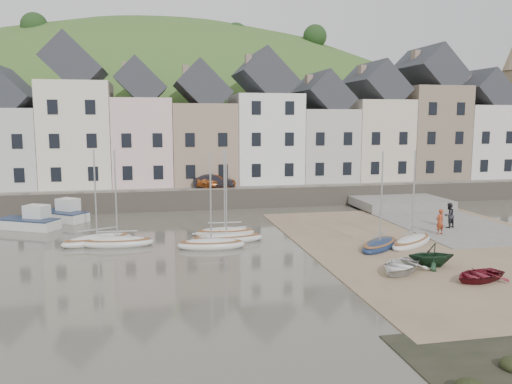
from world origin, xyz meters
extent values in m
plane|color=#484439|center=(0.00, 0.00, 0.00)|extent=(160.00, 160.00, 0.00)
cube|color=#3B6026|center=(0.00, 32.00, 0.75)|extent=(90.00, 30.00, 1.50)
cube|color=slate|center=(0.00, 20.50, 1.55)|extent=(70.00, 7.00, 0.10)
cube|color=slate|center=(0.00, 17.00, 0.90)|extent=(70.00, 1.20, 1.80)
cube|color=#756247|center=(11.00, 0.00, 0.03)|extent=(18.00, 26.00, 0.06)
cube|color=slate|center=(15.00, 8.00, 0.06)|extent=(8.00, 18.00, 0.12)
ellipsoid|color=#3B6026|center=(-5.00, 60.00, -18.00)|extent=(134.40, 84.00, 84.00)
cylinder|color=#382619|center=(-22.00, 48.00, 18.00)|extent=(0.50, 0.50, 3.00)
sphere|color=#213D19|center=(-22.00, 48.00, 20.50)|extent=(3.60, 3.60, 3.60)
cylinder|color=#382619|center=(-8.00, 52.00, 18.00)|extent=(0.50, 0.50, 3.00)
sphere|color=#213D19|center=(-8.00, 52.00, 20.50)|extent=(3.60, 3.60, 3.60)
cylinder|color=#382619|center=(6.00, 50.00, 18.00)|extent=(0.50, 0.50, 3.00)
sphere|color=#213D19|center=(6.00, 50.00, 20.50)|extent=(3.60, 3.60, 3.60)
cylinder|color=#382619|center=(18.00, 49.00, 18.00)|extent=(0.50, 0.50, 3.00)
sphere|color=#213D19|center=(18.00, 49.00, 20.50)|extent=(3.60, 3.60, 3.60)
cube|color=#BCBCB7|center=(-20.05, 24.00, 5.25)|extent=(5.80, 8.00, 7.50)
cube|color=beige|center=(-13.90, 24.00, 6.50)|extent=(6.40, 8.00, 10.00)
cube|color=gray|center=(-15.50, 24.00, 14.73)|extent=(0.60, 0.90, 1.40)
cube|color=beige|center=(-7.85, 24.00, 5.75)|extent=(5.60, 8.00, 8.50)
cube|color=gray|center=(-9.25, 24.00, 12.82)|extent=(0.60, 0.90, 1.40)
cube|color=gray|center=(-1.90, 24.00, 5.50)|extent=(6.20, 8.00, 8.00)
cube|color=gray|center=(-3.45, 24.00, 12.62)|extent=(0.60, 0.90, 1.40)
cube|color=silver|center=(4.55, 24.00, 6.00)|extent=(6.60, 8.00, 9.00)
cube|color=gray|center=(2.90, 24.00, 13.83)|extent=(0.60, 0.90, 1.40)
cube|color=#B9B4AA|center=(10.80, 24.00, 5.25)|extent=(5.80, 8.00, 7.50)
cube|color=gray|center=(9.35, 24.00, 11.92)|extent=(0.60, 0.90, 1.40)
cube|color=beige|center=(16.75, 24.00, 5.75)|extent=(6.00, 8.00, 8.50)
cube|color=gray|center=(15.25, 24.00, 13.02)|extent=(0.60, 0.90, 1.40)
cube|color=#7C6B59|center=(23.00, 24.00, 6.50)|extent=(6.40, 8.00, 10.00)
cube|color=gray|center=(21.40, 24.00, 14.73)|extent=(0.60, 0.90, 1.40)
cube|color=silver|center=(29.15, 24.00, 5.50)|extent=(5.80, 8.00, 8.00)
cube|color=gray|center=(27.70, 24.00, 12.42)|extent=(0.60, 0.90, 1.40)
ellipsoid|color=silver|center=(-9.37, 4.41, 0.20)|extent=(4.68, 1.76, 0.84)
ellipsoid|color=brown|center=(-9.37, 4.41, 0.42)|extent=(4.31, 1.60, 0.20)
cylinder|color=#B2B5B7|center=(-9.37, 4.41, 3.30)|extent=(0.10, 0.10, 5.60)
cylinder|color=#B2B5B7|center=(-9.37, 4.41, 0.95)|extent=(2.53, 0.23, 0.08)
ellipsoid|color=silver|center=(-10.70, 5.30, 0.20)|extent=(4.90, 3.33, 0.84)
ellipsoid|color=brown|center=(-10.70, 5.30, 0.42)|extent=(4.50, 3.04, 0.20)
cylinder|color=#B2B5B7|center=(-10.70, 5.30, 3.30)|extent=(0.10, 0.10, 5.60)
cylinder|color=#B2B5B7|center=(-10.70, 5.30, 0.95)|extent=(2.39, 1.15, 0.08)
ellipsoid|color=beige|center=(-2.24, 5.86, 0.20)|extent=(4.25, 1.74, 0.84)
ellipsoid|color=brown|center=(-2.24, 5.86, 0.42)|extent=(3.91, 1.58, 0.20)
cylinder|color=#B2B5B7|center=(-2.24, 5.86, 3.30)|extent=(0.10, 0.10, 5.60)
cylinder|color=#B2B5B7|center=(-2.24, 5.86, 0.95)|extent=(2.29, 0.21, 0.08)
ellipsoid|color=silver|center=(-2.38, 4.04, 0.20)|extent=(5.12, 1.92, 0.84)
ellipsoid|color=brown|center=(-2.38, 4.04, 0.42)|extent=(4.71, 1.74, 0.20)
cylinder|color=#B2B5B7|center=(-2.38, 4.04, 3.30)|extent=(0.10, 0.10, 5.60)
cylinder|color=#B2B5B7|center=(-2.38, 4.04, 0.95)|extent=(2.75, 0.31, 0.08)
ellipsoid|color=silver|center=(-3.57, 2.65, 0.20)|extent=(4.38, 1.84, 0.84)
ellipsoid|color=brown|center=(-3.57, 2.65, 0.42)|extent=(4.03, 1.68, 0.20)
cylinder|color=#B2B5B7|center=(-3.57, 2.65, 3.30)|extent=(0.10, 0.10, 5.60)
cylinder|color=#B2B5B7|center=(-3.57, 2.65, 0.95)|extent=(2.35, 0.27, 0.08)
ellipsoid|color=#152442|center=(6.75, 0.35, 0.20)|extent=(4.23, 4.14, 0.84)
ellipsoid|color=brown|center=(6.75, 0.35, 0.42)|extent=(3.88, 3.80, 0.20)
cylinder|color=#B2B5B7|center=(6.75, 0.35, 3.30)|extent=(0.10, 0.10, 5.60)
cylinder|color=#B2B5B7|center=(6.75, 0.35, 0.95)|extent=(1.81, 1.74, 0.08)
ellipsoid|color=silver|center=(9.11, 0.72, 0.20)|extent=(4.74, 4.20, 0.84)
ellipsoid|color=brown|center=(9.11, 0.72, 0.42)|extent=(4.35, 3.85, 0.20)
cylinder|color=#B2B5B7|center=(9.11, 0.72, 3.30)|extent=(0.10, 0.10, 5.60)
cylinder|color=#B2B5B7|center=(9.11, 0.72, 0.95)|extent=(2.14, 1.73, 0.08)
cube|color=silver|center=(-16.20, 11.15, 0.35)|extent=(4.92, 3.70, 0.70)
cube|color=#152442|center=(-16.20, 11.15, 0.72)|extent=(4.86, 3.70, 0.08)
cube|color=silver|center=(-15.58, 11.48, 1.20)|extent=(2.01, 1.83, 1.00)
cube|color=silver|center=(-14.32, 13.95, 0.35)|extent=(4.71, 4.24, 0.70)
cube|color=#152442|center=(-14.32, 13.95, 0.72)|extent=(4.67, 4.22, 0.08)
cube|color=silver|center=(-13.78, 14.38, 1.20)|extent=(2.02, 1.96, 1.00)
imported|color=silver|center=(5.53, -4.75, 0.40)|extent=(4.02, 3.96, 0.68)
imported|color=#16311D|center=(7.70, -4.06, 0.72)|extent=(2.80, 2.52, 1.31)
imported|color=maroon|center=(8.65, -6.87, 0.36)|extent=(3.40, 2.84, 0.61)
imported|color=maroon|center=(12.36, 2.87, 1.01)|extent=(0.74, 0.58, 1.78)
imported|color=#222227|center=(14.20, 4.71, 1.05)|extent=(1.09, 0.97, 1.85)
imported|color=#8E3E14|center=(-1.12, 19.50, 2.25)|extent=(3.82, 1.56, 1.30)
imported|color=black|center=(-1.35, 19.50, 2.22)|extent=(3.90, 1.71, 1.25)
camera|label=1|loc=(-7.21, -29.10, 8.06)|focal=36.43mm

